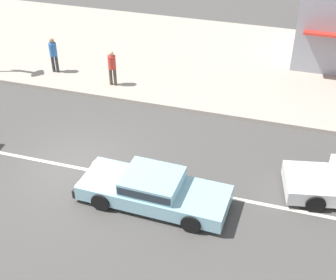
# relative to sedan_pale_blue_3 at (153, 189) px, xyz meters

# --- Properties ---
(ground_plane) EXTENTS (160.00, 160.00, 0.00)m
(ground_plane) POSITION_rel_sedan_pale_blue_3_xyz_m (-3.00, 0.89, -0.53)
(ground_plane) COLOR #4C4947
(lane_centre_stripe) EXTENTS (50.40, 0.14, 0.01)m
(lane_centre_stripe) POSITION_rel_sedan_pale_blue_3_xyz_m (-3.00, 0.89, -0.53)
(lane_centre_stripe) COLOR silver
(lane_centre_stripe) RESTS_ON ground
(kerb_strip) EXTENTS (68.00, 10.00, 0.15)m
(kerb_strip) POSITION_rel_sedan_pale_blue_3_xyz_m (-3.00, 10.52, -0.46)
(kerb_strip) COLOR #ADA393
(kerb_strip) RESTS_ON ground
(sedan_pale_blue_3) EXTENTS (4.75, 1.92, 1.06)m
(sedan_pale_blue_3) POSITION_rel_sedan_pale_blue_3_xyz_m (0.00, 0.00, 0.00)
(sedan_pale_blue_3) COLOR #93C6D6
(sedan_pale_blue_3) RESTS_ON ground
(pedestrian_near_clock) EXTENTS (0.34, 0.34, 1.59)m
(pedestrian_near_clock) POSITION_rel_sedan_pale_blue_3_xyz_m (-4.02, 6.59, 0.54)
(pedestrian_near_clock) COLOR #4C4238
(pedestrian_near_clock) RESTS_ON kerb_strip
(pedestrian_mid_kerb) EXTENTS (0.34, 0.34, 1.63)m
(pedestrian_mid_kerb) POSITION_rel_sedan_pale_blue_3_xyz_m (-7.05, 7.01, 0.56)
(pedestrian_mid_kerb) COLOR #333338
(pedestrian_mid_kerb) RESTS_ON kerb_strip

